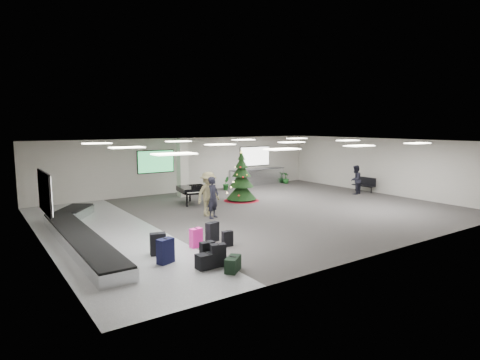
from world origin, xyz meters
TOP-DOWN VIEW (x-y plane):
  - ground at (0.00, 0.00)m, footprint 18.00×18.00m
  - room_envelope at (-0.38, 0.67)m, footprint 18.02×14.02m
  - baggage_carousel at (-7.84, -0.08)m, footprint 2.28×9.71m
  - service_counter at (5.00, 6.65)m, footprint 4.05×0.65m
  - suitcase_0 at (-5.25, -5.12)m, footprint 0.47×0.34m
  - suitcase_1 at (-5.38, -4.74)m, footprint 0.42×0.22m
  - pink_suitcase at (-4.90, -3.17)m, footprint 0.43×0.29m
  - suitcase_3 at (-4.13, -2.91)m, footprint 0.49×0.35m
  - navy_suitcase at (-6.36, -4.04)m, footprint 0.53×0.41m
  - green_duffel at (-5.12, -5.67)m, footprint 0.66×0.62m
  - suitcase_7 at (-4.00, -3.66)m, footprint 0.37×0.22m
  - suitcase_8 at (-6.24, -3.22)m, footprint 0.52×0.38m
  - black_duffel at (-5.56, -5.06)m, footprint 0.65×0.37m
  - christmas_tree at (0.96, 2.70)m, footprint 1.89×1.89m
  - grand_piano at (-1.51, 3.36)m, footprint 1.64×1.98m
  - bench at (8.59, 0.83)m, footprint 0.50×1.40m
  - traveler_a at (-2.32, 0.09)m, footprint 0.78×0.71m
  - traveler_b at (-2.26, 0.59)m, footprint 1.39×1.01m
  - traveler_bench at (7.48, 0.61)m, footprint 0.96×0.84m
  - potted_plant_left at (2.15, 6.10)m, footprint 0.58×0.58m
  - potted_plant_right at (7.01, 6.12)m, footprint 0.48×0.48m

SIDE VIEW (x-z plane):
  - ground at x=0.00m, z-range 0.00..0.00m
  - green_duffel at x=-5.12m, z-range -0.01..0.41m
  - black_duffel at x=-5.56m, z-range -0.01..0.43m
  - baggage_carousel at x=-7.84m, z-range 0.00..0.43m
  - suitcase_7 at x=-4.00m, z-range -0.01..0.52m
  - pink_suitcase at x=-4.90m, z-range -0.01..0.64m
  - suitcase_1 at x=-5.38m, z-range -0.01..0.65m
  - suitcase_0 at x=-5.25m, z-range -0.01..0.66m
  - suitcase_3 at x=-4.13m, z-range -0.01..0.68m
  - suitcase_8 at x=-6.24m, z-range -0.01..0.70m
  - navy_suitcase at x=-6.36m, z-range -0.01..0.74m
  - potted_plant_right at x=7.01m, z-range 0.00..0.76m
  - potted_plant_left at x=2.15m, z-range 0.00..0.83m
  - bench at x=8.59m, z-range 0.06..0.94m
  - service_counter at x=5.00m, z-range 0.01..1.09m
  - grand_piano at x=-1.51m, z-range 0.22..1.23m
  - traveler_bench at x=7.48m, z-range 0.00..1.67m
  - traveler_a at x=-2.32m, z-range 0.00..1.78m
  - christmas_tree at x=0.96m, z-range -0.42..2.27m
  - traveler_b at x=-2.26m, z-range 0.00..1.94m
  - room_envelope at x=-0.38m, z-range 0.73..3.94m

